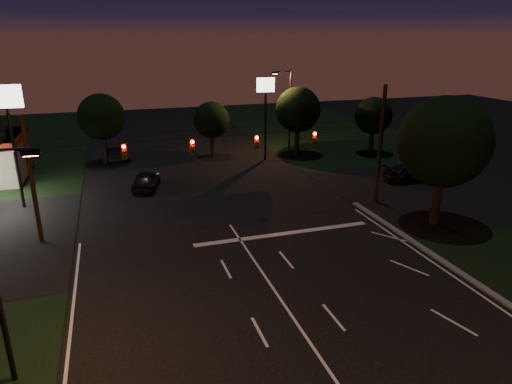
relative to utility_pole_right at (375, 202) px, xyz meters
name	(u,v)px	position (x,y,z in m)	size (l,w,h in m)	color
ground	(316,352)	(-12.00, -15.00, 0.00)	(140.00, 140.00, 0.00)	black
cross_street_right	(451,188)	(8.00, 1.00, 0.00)	(20.00, 16.00, 0.02)	black
stop_bar	(284,234)	(-9.00, -3.50, 0.01)	(12.00, 0.50, 0.01)	silver
utility_pole_right	(375,202)	(0.00, 0.00, 0.00)	(0.30, 0.30, 9.00)	black
utility_pole_left	(42,242)	(-24.00, 0.00, 0.00)	(0.28, 0.28, 8.00)	black
signal_span	(225,143)	(-12.00, -0.04, 5.50)	(24.00, 0.40, 1.56)	black
pole_sign_left_near	(8,115)	(-26.00, 7.00, 6.98)	(2.20, 0.30, 9.10)	black
pole_sign_right	(266,100)	(-4.00, 15.00, 6.24)	(1.80, 0.30, 8.40)	black
street_light_right_far	(288,105)	(-0.76, 17.00, 5.24)	(2.20, 0.35, 9.00)	black
tree_right_near	(443,142)	(1.53, -4.83, 5.68)	(6.00, 6.00, 8.76)	black
tree_far_b	(101,117)	(-19.98, 19.13, 4.61)	(4.60, 4.60, 6.98)	black
tree_far_c	(211,120)	(-8.98, 18.10, 3.90)	(3.80, 3.80, 5.86)	black
tree_far_d	(298,110)	(0.02, 16.13, 4.83)	(4.80, 4.80, 7.30)	black
tree_far_e	(373,116)	(8.02, 14.11, 4.11)	(4.00, 4.00, 6.18)	black
car_oncoming_a	(146,180)	(-16.75, 8.75, 0.78)	(1.85, 4.60, 1.57)	black
car_oncoming_b	(115,153)	(-19.06, 19.72, 0.68)	(1.43, 4.10, 1.35)	black
car_cross	(413,173)	(6.08, 3.79, 0.76)	(2.13, 5.24, 1.52)	black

